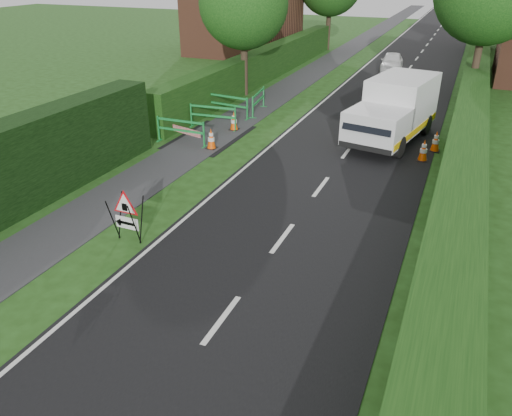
# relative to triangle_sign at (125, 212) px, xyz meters

# --- Properties ---
(ground) EXTENTS (120.00, 120.00, 0.00)m
(ground) POSITION_rel_triangle_sign_xyz_m (1.07, -2.86, -0.83)
(ground) COLOR #1E3F12
(ground) RESTS_ON ground
(road_surface) EXTENTS (6.00, 90.00, 0.02)m
(road_surface) POSITION_rel_triangle_sign_xyz_m (3.57, 32.14, -0.82)
(road_surface) COLOR black
(road_surface) RESTS_ON ground
(footpath) EXTENTS (2.00, 90.00, 0.02)m
(footpath) POSITION_rel_triangle_sign_xyz_m (-1.93, 32.14, -0.82)
(footpath) COLOR #2D2D30
(footpath) RESTS_ON ground
(hedge_west_far) EXTENTS (1.00, 24.00, 1.80)m
(hedge_west_far) POSITION_rel_triangle_sign_xyz_m (-3.93, 19.14, -0.83)
(hedge_west_far) COLOR #14380F
(hedge_west_far) RESTS_ON ground
(hedge_east) EXTENTS (1.20, 50.00, 1.50)m
(hedge_east) POSITION_rel_triangle_sign_xyz_m (7.57, 13.14, -0.83)
(hedge_east) COLOR #14380F
(hedge_east) RESTS_ON ground
(house_west) EXTENTS (7.50, 7.40, 7.88)m
(house_west) POSITION_rel_triangle_sign_xyz_m (-8.93, 27.14, 2.07)
(house_west) COLOR brown
(house_west) RESTS_ON ground
(tree_nw) EXTENTS (4.40, 4.40, 6.70)m
(tree_nw) POSITION_rel_triangle_sign_xyz_m (-3.53, 15.14, 3.65)
(tree_nw) COLOR #2D2116
(tree_nw) RESTS_ON ground
(triangle_sign) EXTENTS (0.82, 0.82, 1.19)m
(triangle_sign) POSITION_rel_triangle_sign_xyz_m (0.00, 0.00, 0.00)
(triangle_sign) COLOR black
(triangle_sign) RESTS_ON ground
(works_van) EXTENTS (2.94, 5.46, 2.37)m
(works_van) POSITION_rel_triangle_sign_xyz_m (4.83, 10.67, 0.43)
(works_van) COLOR silver
(works_van) RESTS_ON ground
(traffic_cone_0) EXTENTS (0.38, 0.38, 0.79)m
(traffic_cone_0) POSITION_rel_triangle_sign_xyz_m (6.24, 8.78, -0.44)
(traffic_cone_0) COLOR black
(traffic_cone_0) RESTS_ON ground
(traffic_cone_1) EXTENTS (0.38, 0.38, 0.79)m
(traffic_cone_1) POSITION_rel_triangle_sign_xyz_m (6.55, 9.97, -0.44)
(traffic_cone_1) COLOR black
(traffic_cone_1) RESTS_ON ground
(traffic_cone_2) EXTENTS (0.38, 0.38, 0.79)m
(traffic_cone_2) POSITION_rel_triangle_sign_xyz_m (5.68, 13.57, -0.44)
(traffic_cone_2) COLOR black
(traffic_cone_2) RESTS_ON ground
(traffic_cone_3) EXTENTS (0.38, 0.38, 0.79)m
(traffic_cone_3) POSITION_rel_triangle_sign_xyz_m (-1.25, 6.98, -0.44)
(traffic_cone_3) COLOR black
(traffic_cone_3) RESTS_ON ground
(traffic_cone_4) EXTENTS (0.38, 0.38, 0.79)m
(traffic_cone_4) POSITION_rel_triangle_sign_xyz_m (-1.44, 9.40, -0.44)
(traffic_cone_4) COLOR black
(traffic_cone_4) RESTS_ON ground
(ped_barrier_0) EXTENTS (2.06, 0.35, 1.00)m
(ped_barrier_0) POSITION_rel_triangle_sign_xyz_m (-2.56, 7.00, -0.20)
(ped_barrier_0) COLOR #198B38
(ped_barrier_0) RESTS_ON ground
(ped_barrier_1) EXTENTS (2.08, 0.50, 1.00)m
(ped_barrier_1) POSITION_rel_triangle_sign_xyz_m (-2.33, 9.23, -0.20)
(ped_barrier_1) COLOR #198B38
(ped_barrier_1) RESTS_ON ground
(ped_barrier_2) EXTENTS (2.09, 0.61, 1.00)m
(ped_barrier_2) POSITION_rel_triangle_sign_xyz_m (-2.52, 11.09, -0.20)
(ped_barrier_2) COLOR #198B38
(ped_barrier_2) RESTS_ON ground
(ped_barrier_3) EXTENTS (0.64, 2.09, 1.00)m
(ped_barrier_3) POSITION_rel_triangle_sign_xyz_m (-1.53, 12.26, -0.20)
(ped_barrier_3) COLOR #198B38
(ped_barrier_3) RESTS_ON ground
(redwhite_plank) EXTENTS (1.45, 0.46, 0.25)m
(redwhite_plank) POSITION_rel_triangle_sign_xyz_m (-2.48, 7.28, -0.83)
(redwhite_plank) COLOR red
(redwhite_plank) RESTS_ON ground
(hatchback_car) EXTENTS (1.64, 3.39, 1.11)m
(hatchback_car) POSITION_rel_triangle_sign_xyz_m (2.56, 24.60, -0.27)
(hatchback_car) COLOR white
(hatchback_car) RESTS_ON ground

